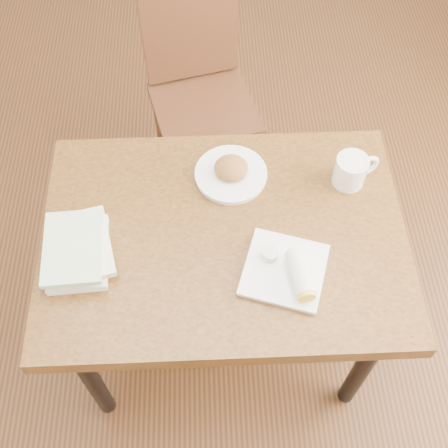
{
  "coord_description": "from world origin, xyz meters",
  "views": [
    {
      "loc": [
        -0.04,
        -0.93,
        2.22
      ],
      "look_at": [
        0.0,
        0.0,
        0.8
      ],
      "focal_mm": 45.0,
      "sensor_mm": 36.0,
      "label": 1
    }
  ],
  "objects_px": {
    "plate_scone": "(231,172)",
    "table": "(224,247)",
    "plate_burrito": "(289,271)",
    "book_stack": "(78,249)",
    "chair_far": "(199,82)",
    "coffee_mug": "(352,170)"
  },
  "relations": [
    {
      "from": "table",
      "to": "chair_far",
      "type": "bearing_deg",
      "value": 94.54
    },
    {
      "from": "plate_scone",
      "to": "book_stack",
      "type": "relative_size",
      "value": 0.85
    },
    {
      "from": "plate_burrito",
      "to": "book_stack",
      "type": "bearing_deg",
      "value": 171.43
    },
    {
      "from": "plate_scone",
      "to": "book_stack",
      "type": "xyz_separation_m",
      "value": [
        -0.47,
        -0.28,
        0.01
      ]
    },
    {
      "from": "table",
      "to": "plate_scone",
      "type": "relative_size",
      "value": 4.72
    },
    {
      "from": "book_stack",
      "to": "coffee_mug",
      "type": "bearing_deg",
      "value": 16.16
    },
    {
      "from": "plate_scone",
      "to": "book_stack",
      "type": "bearing_deg",
      "value": -149.11
    },
    {
      "from": "table",
      "to": "coffee_mug",
      "type": "xyz_separation_m",
      "value": [
        0.42,
        0.19,
        0.14
      ]
    },
    {
      "from": "chair_far",
      "to": "book_stack",
      "type": "bearing_deg",
      "value": -111.05
    },
    {
      "from": "chair_far",
      "to": "plate_scone",
      "type": "relative_size",
      "value": 3.98
    },
    {
      "from": "chair_far",
      "to": "plate_burrito",
      "type": "height_order",
      "value": "chair_far"
    },
    {
      "from": "chair_far",
      "to": "coffee_mug",
      "type": "xyz_separation_m",
      "value": [
        0.49,
        -0.7,
        0.26
      ]
    },
    {
      "from": "plate_burrito",
      "to": "table",
      "type": "bearing_deg",
      "value": 139.87
    },
    {
      "from": "chair_far",
      "to": "book_stack",
      "type": "relative_size",
      "value": 3.37
    },
    {
      "from": "coffee_mug",
      "to": "plate_burrito",
      "type": "bearing_deg",
      "value": -124.59
    },
    {
      "from": "plate_scone",
      "to": "plate_burrito",
      "type": "bearing_deg",
      "value": -67.94
    },
    {
      "from": "chair_far",
      "to": "plate_scone",
      "type": "xyz_separation_m",
      "value": [
        0.1,
        -0.67,
        0.23
      ]
    },
    {
      "from": "plate_burrito",
      "to": "plate_scone",
      "type": "bearing_deg",
      "value": 112.06
    },
    {
      "from": "table",
      "to": "plate_scone",
      "type": "distance_m",
      "value": 0.25
    },
    {
      "from": "chair_far",
      "to": "plate_burrito",
      "type": "bearing_deg",
      "value": -76.32
    },
    {
      "from": "plate_scone",
      "to": "table",
      "type": "bearing_deg",
      "value": -98.34
    },
    {
      "from": "table",
      "to": "chair_far",
      "type": "xyz_separation_m",
      "value": [
        -0.07,
        0.89,
        -0.11
      ]
    }
  ]
}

